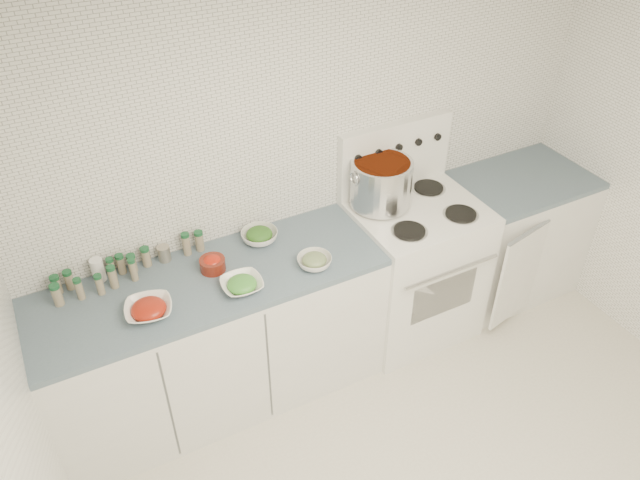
{
  "coord_description": "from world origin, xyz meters",
  "views": [
    {
      "loc": [
        -1.45,
        -1.24,
        3.02
      ],
      "look_at": [
        -0.2,
        1.14,
        0.97
      ],
      "focal_mm": 35.0,
      "sensor_mm": 36.0,
      "label": 1
    }
  ],
  "objects": [
    {
      "name": "tin_can",
      "position": [
        -0.98,
        1.45,
        0.94
      ],
      "size": [
        0.09,
        0.09,
        0.09
      ],
      "primitive_type": "cylinder",
      "rotation": [
        0.0,
        0.0,
        0.36
      ],
      "color": "gray",
      "rests_on": "counter_left"
    },
    {
      "name": "counter_right",
      "position": [
        1.3,
        1.19,
        0.45
      ],
      "size": [
        0.89,
        0.71,
        0.9
      ],
      "color": "white",
      "rests_on": "ground"
    },
    {
      "name": "room_walls",
      "position": [
        0.0,
        0.0,
        1.56
      ],
      "size": [
        3.54,
        3.04,
        2.52
      ],
      "color": "white",
      "rests_on": "ground"
    },
    {
      "name": "salt_canister",
      "position": [
        -1.32,
        1.45,
        0.97
      ],
      "size": [
        0.07,
        0.07,
        0.13
      ],
      "primitive_type": "cylinder",
      "rotation": [
        0.0,
        0.0,
        0.13
      ],
      "color": "white",
      "rests_on": "counter_left"
    },
    {
      "name": "counter_left",
      "position": [
        -0.82,
        1.19,
        0.45
      ],
      "size": [
        1.85,
        0.62,
        0.9
      ],
      "color": "white",
      "rests_on": "ground"
    },
    {
      "name": "stove",
      "position": [
        0.48,
        1.19,
        0.5
      ],
      "size": [
        0.76,
        0.7,
        1.36
      ],
      "color": "white",
      "rests_on": "ground"
    },
    {
      "name": "bowl_broccoli",
      "position": [
        -0.46,
        1.37,
        0.94
      ],
      "size": [
        0.24,
        0.24,
        0.08
      ],
      "color": "white",
      "rests_on": "counter_left"
    },
    {
      "name": "bowl_tomato",
      "position": [
        -1.17,
        1.08,
        0.93
      ],
      "size": [
        0.27,
        0.27,
        0.08
      ],
      "color": "white",
      "rests_on": "counter_left"
    },
    {
      "name": "bowl_snowpea",
      "position": [
        -0.7,
        1.04,
        0.93
      ],
      "size": [
        0.22,
        0.22,
        0.07
      ],
      "color": "white",
      "rests_on": "counter_left"
    },
    {
      "name": "spice_cluster",
      "position": [
        -1.23,
        1.41,
        0.96
      ],
      "size": [
        0.81,
        0.16,
        0.14
      ],
      "color": "gray",
      "rests_on": "counter_left"
    },
    {
      "name": "bowl_pepper",
      "position": [
        -0.78,
        1.25,
        0.94
      ],
      "size": [
        0.14,
        0.14,
        0.08
      ],
      "color": "#611B10",
      "rests_on": "counter_left"
    },
    {
      "name": "bowl_zucchini",
      "position": [
        -0.29,
        1.03,
        0.93
      ],
      "size": [
        0.23,
        0.23,
        0.07
      ],
      "color": "white",
      "rests_on": "counter_left"
    },
    {
      "name": "stock_pot",
      "position": [
        0.3,
        1.33,
        1.1
      ],
      "size": [
        0.38,
        0.36,
        0.28
      ],
      "rotation": [
        0.0,
        0.0,
        -0.03
      ],
      "color": "silver",
      "rests_on": "stove"
    }
  ]
}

